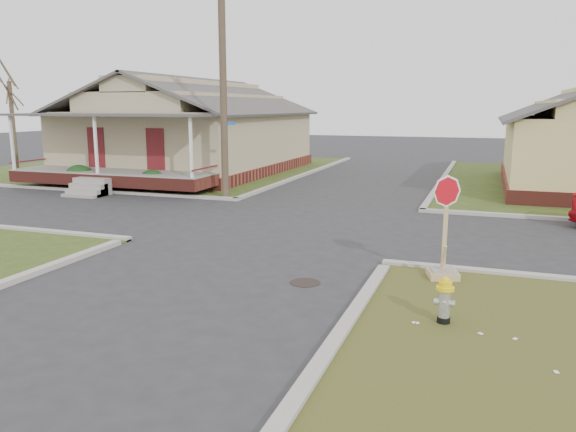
% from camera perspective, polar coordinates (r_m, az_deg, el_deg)
% --- Properties ---
extents(ground, '(120.00, 120.00, 0.00)m').
position_cam_1_polar(ground, '(13.13, -6.77, -5.14)').
color(ground, '#2A2A2D').
rests_on(ground, ground).
extents(verge_far_left, '(19.00, 19.00, 0.05)m').
position_cam_1_polar(verge_far_left, '(34.91, -12.89, 4.81)').
color(verge_far_left, '#2E4217').
rests_on(verge_far_left, ground).
extents(curbs, '(80.00, 40.00, 0.12)m').
position_cam_1_polar(curbs, '(17.62, 0.43, -0.90)').
color(curbs, '#A7A297').
rests_on(curbs, ground).
extents(manhole, '(0.64, 0.64, 0.01)m').
position_cam_1_polar(manhole, '(11.89, 1.76, -6.78)').
color(manhole, black).
rests_on(manhole, ground).
extents(corner_house, '(10.10, 15.50, 5.30)m').
position_cam_1_polar(corner_house, '(32.08, -9.75, 8.44)').
color(corner_house, maroon).
rests_on(corner_house, ground).
extents(utility_pole, '(1.80, 0.28, 9.00)m').
position_cam_1_polar(utility_pole, '(22.48, -6.61, 13.56)').
color(utility_pole, '#433427').
rests_on(utility_pole, ground).
extents(tree_far_left, '(0.22, 0.22, 4.90)m').
position_cam_1_polar(tree_far_left, '(33.21, -26.12, 7.96)').
color(tree_far_left, '#433427').
rests_on(tree_far_left, verge_far_left).
extents(fire_hydrant, '(0.30, 0.30, 0.81)m').
position_cam_1_polar(fire_hydrant, '(9.88, 15.63, -7.98)').
color(fire_hydrant, black).
rests_on(fire_hydrant, ground).
extents(stop_sign, '(0.63, 0.61, 2.21)m').
position_cam_1_polar(stop_sign, '(12.40, 15.53, -3.93)').
color(stop_sign, tan).
rests_on(stop_sign, ground).
extents(hedge_left, '(1.40, 1.15, 1.07)m').
position_cam_1_polar(hedge_left, '(26.82, -20.43, 3.79)').
color(hedge_left, '#173C15').
rests_on(hedge_left, verge_far_left).
extents(hedge_right, '(1.31, 1.07, 1.00)m').
position_cam_1_polar(hedge_right, '(24.69, -13.61, 3.53)').
color(hedge_right, '#173C15').
rests_on(hedge_right, verge_far_left).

